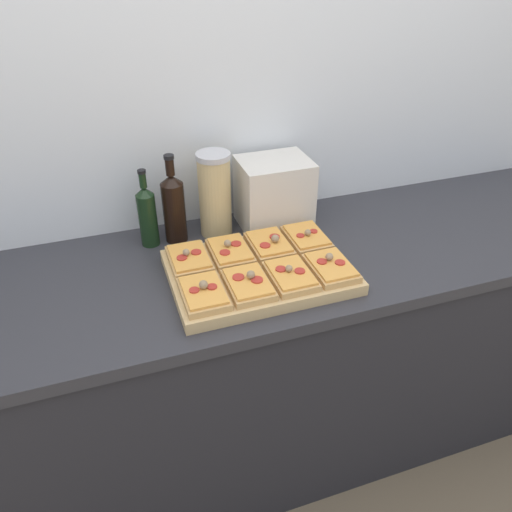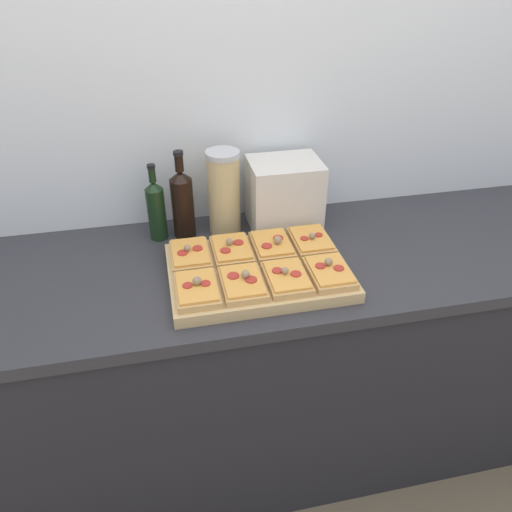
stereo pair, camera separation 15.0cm
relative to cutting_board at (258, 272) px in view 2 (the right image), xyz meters
The scene contains 16 objects.
ground_plane 0.96m from the cutting_board, 73.13° to the right, with size 12.00×12.00×0.00m, color brown.
wall_back 0.55m from the cutting_board, 80.95° to the left, with size 6.00×0.06×2.50m.
kitchen_counter 0.49m from the cutting_board, 51.16° to the left, with size 2.63×0.67×0.91m.
cutting_board is the anchor object (origin of this frame).
pizza_slice_back_left 0.21m from the cutting_board, 155.14° to the left, with size 0.12×0.17×0.05m.
pizza_slice_back_midleft 0.11m from the cutting_board, 125.72° to the left, with size 0.12×0.17×0.05m.
pizza_slice_back_midright 0.11m from the cutting_board, 53.95° to the left, with size 0.12×0.17×0.05m.
pizza_slice_back_right 0.21m from the cutting_board, 24.84° to the left, with size 0.12×0.17×0.05m.
pizza_slice_front_left 0.21m from the cutting_board, 155.13° to the right, with size 0.12×0.17×0.05m.
pizza_slice_front_midleft 0.11m from the cutting_board, 125.67° to the right, with size 0.12×0.17×0.05m.
pizza_slice_front_midright 0.11m from the cutting_board, 54.31° to the right, with size 0.12×0.17×0.05m.
pizza_slice_front_right 0.21m from the cutting_board, 24.77° to the right, with size 0.12×0.17×0.05m.
olive_oil_bottle 0.42m from the cutting_board, 133.25° to the left, with size 0.06×0.06×0.26m.
wine_bottle 0.37m from the cutting_board, 122.85° to the left, with size 0.07×0.07×0.30m.
grain_jar_tall 0.33m from the cutting_board, 100.00° to the left, with size 0.11×0.11×0.29m.
toaster_oven 0.35m from the cutting_board, 61.97° to the left, with size 0.26×0.19×0.24m.
Camera 2 is at (-0.33, -0.96, 1.79)m, focal length 35.00 mm.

